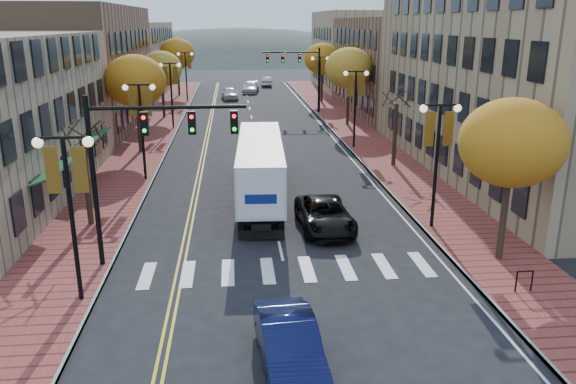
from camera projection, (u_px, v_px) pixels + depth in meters
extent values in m
plane|color=black|center=(290.00, 293.00, 20.79)|extent=(200.00, 200.00, 0.00)
cube|color=brown|center=(155.00, 131.00, 50.86)|extent=(4.00, 85.00, 0.15)
cube|color=brown|center=(350.00, 128.00, 52.55)|extent=(4.00, 85.00, 0.15)
cube|color=brown|center=(68.00, 68.00, 51.86)|extent=(12.00, 24.00, 11.00)
cube|color=#9E8966|center=(120.00, 59.00, 75.88)|extent=(12.00, 26.00, 9.50)
cube|color=#997F5B|center=(554.00, 56.00, 35.57)|extent=(15.00, 28.00, 15.00)
cube|color=brown|center=(420.00, 66.00, 61.04)|extent=(15.00, 24.00, 10.00)
cube|color=#9E8966|center=(372.00, 51.00, 81.84)|extent=(15.00, 20.00, 11.00)
cylinder|color=#382619|center=(87.00, 182.00, 26.91)|extent=(0.28, 0.28, 4.20)
cylinder|color=#382619|center=(138.00, 119.00, 42.04)|extent=(0.28, 0.28, 4.90)
ellipsoid|color=orange|center=(135.00, 81.00, 41.20)|extent=(4.48, 4.48, 3.81)
cylinder|color=#382619|center=(163.00, 95.00, 57.32)|extent=(0.28, 0.28, 4.55)
ellipsoid|color=gold|center=(161.00, 69.00, 56.54)|extent=(4.16, 4.16, 3.54)
cylinder|color=#382619|center=(178.00, 76.00, 74.38)|extent=(0.28, 0.28, 5.04)
ellipsoid|color=orange|center=(177.00, 53.00, 73.52)|extent=(4.61, 4.61, 3.92)
cylinder|color=#382619|center=(505.00, 206.00, 22.83)|extent=(0.28, 0.28, 4.55)
ellipsoid|color=orange|center=(512.00, 143.00, 22.06)|extent=(4.16, 4.16, 3.54)
cylinder|color=#382619|center=(395.00, 135.00, 38.11)|extent=(0.28, 0.28, 4.20)
cylinder|color=#382619|center=(348.00, 99.00, 53.24)|extent=(0.28, 0.28, 4.90)
ellipsoid|color=gold|center=(349.00, 68.00, 52.40)|extent=(4.48, 4.48, 3.81)
cylinder|color=#382619|center=(322.00, 82.00, 68.49)|extent=(0.28, 0.28, 4.76)
ellipsoid|color=orange|center=(322.00, 59.00, 67.68)|extent=(4.35, 4.35, 3.70)
cylinder|color=black|center=(73.00, 224.00, 19.21)|extent=(0.16, 0.16, 6.00)
cylinder|color=black|center=(62.00, 138.00, 18.34)|extent=(1.60, 0.10, 0.10)
sphere|color=#FFF2CC|center=(38.00, 143.00, 18.31)|extent=(0.36, 0.36, 0.36)
sphere|color=#FFF2CC|center=(88.00, 142.00, 18.46)|extent=(0.36, 0.36, 0.36)
cube|color=#C57F1A|center=(52.00, 170.00, 18.62)|extent=(0.45, 0.03, 1.60)
cube|color=#C57F1A|center=(80.00, 170.00, 18.70)|extent=(0.45, 0.03, 1.60)
cylinder|color=black|center=(142.00, 134.00, 34.44)|extent=(0.16, 0.16, 6.00)
cylinder|color=black|center=(139.00, 85.00, 33.57)|extent=(1.60, 0.10, 0.10)
sphere|color=#FFF2CC|center=(125.00, 87.00, 33.54)|extent=(0.36, 0.36, 0.36)
sphere|color=#FFF2CC|center=(152.00, 87.00, 33.69)|extent=(0.36, 0.36, 0.36)
cube|color=#C57F1A|center=(132.00, 103.00, 33.85)|extent=(0.45, 0.03, 1.60)
cube|color=#C57F1A|center=(148.00, 103.00, 33.93)|extent=(0.45, 0.03, 1.60)
cylinder|color=black|center=(172.00, 97.00, 51.58)|extent=(0.16, 0.16, 6.00)
cylinder|color=black|center=(170.00, 63.00, 50.70)|extent=(1.60, 0.10, 0.10)
sphere|color=#FFF2CC|center=(161.00, 65.00, 50.67)|extent=(0.36, 0.36, 0.36)
sphere|color=#FFF2CC|center=(179.00, 65.00, 50.82)|extent=(0.36, 0.36, 0.36)
cube|color=#C57F1A|center=(165.00, 76.00, 50.98)|extent=(0.45, 0.03, 1.60)
cube|color=#C57F1A|center=(175.00, 76.00, 51.07)|extent=(0.45, 0.03, 1.60)
cylinder|color=black|center=(186.00, 78.00, 68.71)|extent=(0.16, 0.16, 6.00)
cylinder|color=black|center=(185.00, 53.00, 67.84)|extent=(1.60, 0.10, 0.10)
sphere|color=#FFF2CC|center=(178.00, 54.00, 67.80)|extent=(0.36, 0.36, 0.36)
sphere|color=#FFF2CC|center=(192.00, 54.00, 67.95)|extent=(0.36, 0.36, 0.36)
cube|color=#C57F1A|center=(182.00, 62.00, 68.11)|extent=(0.45, 0.03, 1.60)
cube|color=#C57F1A|center=(189.00, 62.00, 68.20)|extent=(0.45, 0.03, 1.60)
cylinder|color=black|center=(436.00, 169.00, 26.33)|extent=(0.16, 0.16, 6.00)
cylinder|color=black|center=(441.00, 105.00, 25.45)|extent=(1.60, 0.10, 0.10)
sphere|color=#FFF2CC|center=(424.00, 109.00, 25.42)|extent=(0.36, 0.36, 0.36)
sphere|color=#FFF2CC|center=(458.00, 108.00, 25.57)|extent=(0.36, 0.36, 0.36)
cube|color=#C57F1A|center=(430.00, 129.00, 25.73)|extent=(0.45, 0.03, 1.60)
cube|color=#C57F1A|center=(448.00, 129.00, 25.82)|extent=(0.45, 0.03, 1.60)
cylinder|color=black|center=(355.00, 111.00, 43.46)|extent=(0.16, 0.16, 6.00)
cylinder|color=black|center=(356.00, 71.00, 42.59)|extent=(1.60, 0.10, 0.10)
sphere|color=#FFF2CC|center=(346.00, 73.00, 42.56)|extent=(0.36, 0.36, 0.36)
sphere|color=#FFF2CC|center=(366.00, 73.00, 42.71)|extent=(0.36, 0.36, 0.36)
cube|color=#C57F1A|center=(350.00, 86.00, 42.87)|extent=(0.45, 0.03, 1.60)
cube|color=#C57F1A|center=(361.00, 86.00, 42.95)|extent=(0.45, 0.03, 1.60)
cylinder|color=black|center=(320.00, 85.00, 60.60)|extent=(0.16, 0.16, 6.00)
cylinder|color=black|center=(320.00, 57.00, 59.72)|extent=(1.60, 0.10, 0.10)
sphere|color=#FFF2CC|center=(313.00, 58.00, 59.69)|extent=(0.36, 0.36, 0.36)
sphere|color=#FFF2CC|center=(328.00, 58.00, 59.84)|extent=(0.36, 0.36, 0.36)
cube|color=#C57F1A|center=(316.00, 67.00, 60.00)|extent=(0.45, 0.03, 1.60)
cube|color=#C57F1A|center=(324.00, 67.00, 60.08)|extent=(0.45, 0.03, 1.60)
cylinder|color=black|center=(94.00, 185.00, 21.93)|extent=(0.20, 0.20, 7.00)
cylinder|color=black|center=(167.00, 108.00, 21.34)|extent=(6.00, 0.14, 0.14)
cube|color=black|center=(144.00, 124.00, 21.43)|extent=(0.30, 0.25, 0.90)
sphere|color=#FF0C0C|center=(143.00, 118.00, 21.22)|extent=(0.16, 0.16, 0.16)
cube|color=black|center=(192.00, 123.00, 21.60)|extent=(0.30, 0.25, 0.90)
sphere|color=#FF0C0C|center=(191.00, 117.00, 21.39)|extent=(0.16, 0.16, 0.16)
cube|color=black|center=(234.00, 122.00, 21.75)|extent=(0.30, 0.25, 0.90)
sphere|color=#FF0C0C|center=(234.00, 116.00, 21.54)|extent=(0.16, 0.16, 0.16)
cylinder|color=black|center=(319.00, 81.00, 60.44)|extent=(0.20, 0.20, 7.00)
cylinder|color=black|center=(291.00, 52.00, 59.29)|extent=(6.00, 0.14, 0.14)
cube|color=black|center=(300.00, 58.00, 59.54)|extent=(0.30, 0.25, 0.90)
sphere|color=#FF0C0C|center=(300.00, 56.00, 59.34)|extent=(0.16, 0.16, 0.16)
cube|color=black|center=(283.00, 58.00, 59.38)|extent=(0.30, 0.25, 0.90)
sphere|color=#FF0C0C|center=(283.00, 56.00, 59.17)|extent=(0.16, 0.16, 0.16)
cube|color=black|center=(268.00, 58.00, 59.22)|extent=(0.30, 0.25, 0.90)
sphere|color=#FF0C0C|center=(268.00, 56.00, 59.02)|extent=(0.16, 0.16, 0.16)
cube|color=black|center=(261.00, 191.00, 30.70)|extent=(1.42, 11.55, 0.31)
cube|color=silver|center=(260.00, 163.00, 30.25)|extent=(2.84, 11.61, 2.48)
cube|color=black|center=(260.00, 150.00, 37.27)|extent=(2.34, 2.76, 2.21)
cylinder|color=black|center=(241.00, 226.00, 26.35)|extent=(0.35, 0.90, 0.89)
cylinder|color=black|center=(281.00, 225.00, 26.44)|extent=(0.35, 0.90, 0.89)
cylinder|color=black|center=(242.00, 218.00, 27.37)|extent=(0.35, 0.90, 0.89)
cylinder|color=black|center=(280.00, 217.00, 27.46)|extent=(0.35, 0.90, 0.89)
cylinder|color=black|center=(246.00, 169.00, 36.50)|extent=(0.35, 0.90, 0.89)
cylinder|color=black|center=(275.00, 168.00, 36.59)|extent=(0.35, 0.90, 0.89)
cylinder|color=black|center=(247.00, 162.00, 38.37)|extent=(0.35, 0.90, 0.89)
cylinder|color=black|center=(274.00, 161.00, 38.46)|extent=(0.35, 0.90, 0.89)
imported|color=#0D1134|center=(289.00, 345.00, 16.06)|extent=(1.93, 4.70, 1.51)
imported|color=black|center=(325.00, 215.00, 26.99)|extent=(2.53, 5.26, 1.45)
imported|color=silver|center=(230.00, 93.00, 71.95)|extent=(2.36, 4.77, 1.56)
imported|color=#B5B4BC|center=(251.00, 88.00, 78.43)|extent=(2.72, 5.32, 1.48)
imported|color=#B8B9C0|center=(266.00, 81.00, 86.58)|extent=(1.57, 4.40, 1.44)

